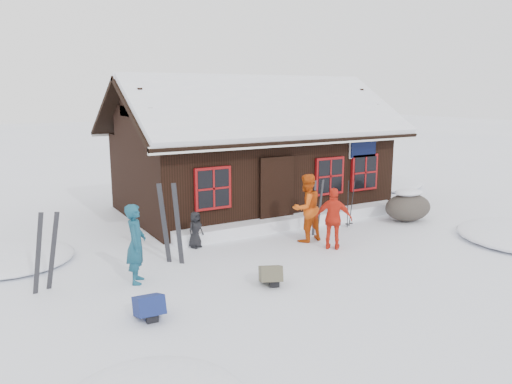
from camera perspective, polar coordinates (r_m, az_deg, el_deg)
ground at (r=12.06m, az=4.98°, el=-7.28°), size 120.00×120.00×0.00m
mountain_hut at (r=16.60m, az=-0.61°, el=3.48°), size 8.90×6.09×4.42m
snow_drift at (r=14.61m, az=4.72°, el=-3.25°), size 7.60×0.60×0.35m
snow_mounds at (r=14.44m, az=6.08°, el=-4.17°), size 20.60×13.20×0.48m
skier_teal at (r=10.46m, az=-13.56°, el=-5.76°), size 0.61×0.71×1.65m
skier_orange_left at (r=13.03m, az=5.78°, el=-1.82°), size 0.93×0.76×1.78m
skier_orange_right at (r=12.48m, az=8.88°, el=-3.04°), size 0.92×0.90×1.55m
skier_crouched at (r=12.61m, az=-6.93°, el=-4.30°), size 0.53×0.44×0.93m
boulder at (r=15.81m, az=16.97°, el=-1.57°), size 1.51×1.13×0.88m
ski_pair_left at (r=10.63m, az=-22.92°, el=-6.41°), size 0.61×0.17×1.63m
ski_pair_mid at (r=11.47m, az=-9.68°, el=-3.69°), size 0.49×0.36×1.90m
ski_pair_right at (r=13.79m, az=6.99°, el=-1.83°), size 0.47×0.18×1.55m
ski_poles at (r=14.68m, az=10.67°, el=-1.40°), size 0.25×0.12×1.39m
backpack_blue at (r=9.02m, az=-12.13°, el=-13.02°), size 0.50×0.64×0.33m
backpack_olive at (r=10.26m, az=1.67°, el=-9.72°), size 0.63×0.70×0.31m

